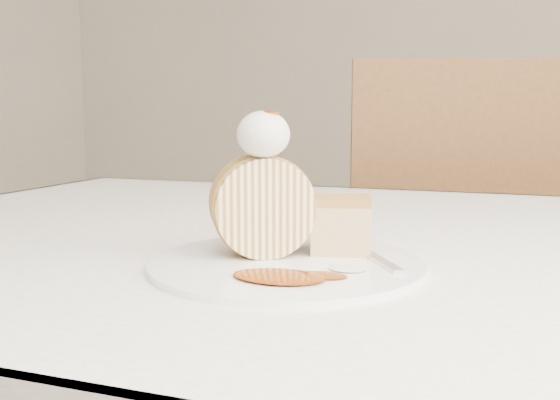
% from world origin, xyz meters
% --- Properties ---
extents(table, '(1.40, 0.90, 0.75)m').
position_xyz_m(table, '(0.00, 0.20, 0.66)').
color(table, white).
rests_on(table, ground).
extents(chair_far, '(0.58, 0.58, 1.00)m').
position_xyz_m(chair_far, '(0.02, 0.97, 0.57)').
color(chair_far, brown).
rests_on(chair_far, ground).
extents(plate, '(0.30, 0.30, 0.01)m').
position_xyz_m(plate, '(-0.06, 0.03, 0.75)').
color(plate, white).
rests_on(plate, table).
extents(roulade_slice, '(0.11, 0.09, 0.09)m').
position_xyz_m(roulade_slice, '(-0.09, 0.04, 0.80)').
color(roulade_slice, beige).
rests_on(roulade_slice, plate).
extents(cake_chunk, '(0.07, 0.06, 0.05)m').
position_xyz_m(cake_chunk, '(-0.02, 0.08, 0.78)').
color(cake_chunk, '#BC8447').
rests_on(cake_chunk, plate).
extents(whipped_cream, '(0.05, 0.05, 0.04)m').
position_xyz_m(whipped_cream, '(-0.08, 0.03, 0.87)').
color(whipped_cream, silver).
rests_on(whipped_cream, roulade_slice).
extents(caramel_drizzle, '(0.02, 0.02, 0.01)m').
position_xyz_m(caramel_drizzle, '(-0.08, 0.03, 0.90)').
color(caramel_drizzle, '#742704').
rests_on(caramel_drizzle, whipped_cream).
extents(caramel_pool, '(0.09, 0.07, 0.00)m').
position_xyz_m(caramel_pool, '(-0.04, -0.03, 0.76)').
color(caramel_pool, '#742704').
rests_on(caramel_pool, plate).
extents(fork, '(0.10, 0.14, 0.00)m').
position_xyz_m(fork, '(0.02, 0.06, 0.76)').
color(fork, silver).
rests_on(fork, plate).
extents(spoon, '(0.03, 0.16, 0.00)m').
position_xyz_m(spoon, '(-0.15, 0.07, 0.75)').
color(spoon, silver).
rests_on(spoon, table).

